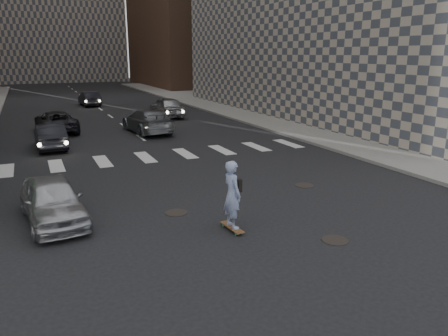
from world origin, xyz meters
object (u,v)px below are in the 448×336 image
(traffic_car_b, at_px, (148,121))
(traffic_car_d, at_px, (166,107))
(silver_sedan, at_px, (52,200))
(traffic_car_a, at_px, (50,136))
(traffic_car_e, at_px, (89,99))
(traffic_car_c, at_px, (56,122))
(skateboarder, at_px, (232,195))

(traffic_car_b, bearing_deg, traffic_car_d, -121.11)
(silver_sedan, height_order, traffic_car_b, traffic_car_b)
(traffic_car_a, distance_m, traffic_car_d, 12.50)
(traffic_car_d, relative_size, traffic_car_e, 1.12)
(traffic_car_c, xyz_separation_m, traffic_car_e, (3.86, 14.00, 0.00))
(silver_sedan, relative_size, traffic_car_a, 0.98)
(silver_sedan, distance_m, traffic_car_a, 11.01)
(traffic_car_e, bearing_deg, traffic_car_c, 70.47)
(traffic_car_b, distance_m, traffic_car_c, 5.75)
(skateboarder, bearing_deg, traffic_car_e, 84.65)
(traffic_car_c, height_order, traffic_car_d, traffic_car_d)
(skateboarder, distance_m, traffic_car_e, 32.76)
(silver_sedan, height_order, traffic_car_c, traffic_car_c)
(traffic_car_c, distance_m, traffic_car_e, 14.52)
(silver_sedan, xyz_separation_m, traffic_car_e, (4.99, 30.00, 0.01))
(silver_sedan, distance_m, traffic_car_b, 14.98)
(traffic_car_a, bearing_deg, traffic_car_b, -158.13)
(skateboarder, relative_size, traffic_car_c, 0.42)
(traffic_car_e, bearing_deg, skateboarder, 85.03)
(traffic_car_d, bearing_deg, traffic_car_e, -67.94)
(skateboarder, height_order, silver_sedan, skateboarder)
(traffic_car_c, bearing_deg, skateboarder, 96.92)
(traffic_car_b, distance_m, traffic_car_e, 16.48)
(traffic_car_d, bearing_deg, traffic_car_a, 43.06)
(traffic_car_c, bearing_deg, traffic_car_d, -158.92)
(traffic_car_b, xyz_separation_m, traffic_car_e, (-1.35, 16.43, -0.07))
(traffic_car_c, xyz_separation_m, traffic_car_d, (8.31, 3.76, 0.11))
(traffic_car_b, relative_size, traffic_car_c, 1.07)
(traffic_car_a, relative_size, traffic_car_c, 0.82)
(silver_sedan, bearing_deg, traffic_car_a, 81.21)
(traffic_car_a, distance_m, traffic_car_b, 6.36)
(silver_sedan, xyz_separation_m, traffic_car_a, (0.53, 11.00, -0.01))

